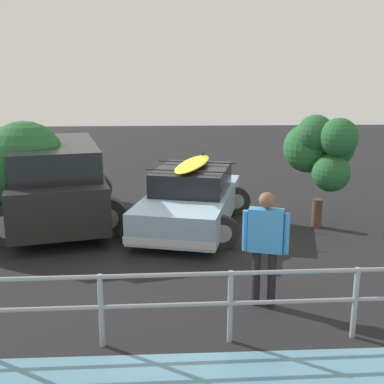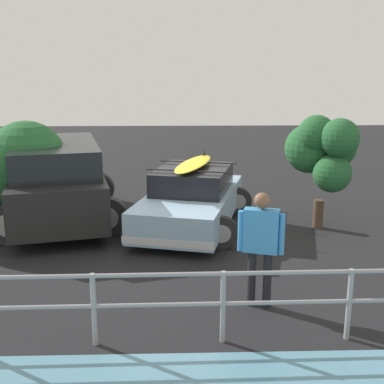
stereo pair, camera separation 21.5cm
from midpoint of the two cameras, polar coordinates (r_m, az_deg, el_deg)
name	(u,v)px [view 2 (the right image)]	position (r m, az deg, el deg)	size (l,w,h in m)	color
ground_plane	(168,228)	(10.80, -2.23, -4.32)	(44.00, 44.00, 0.02)	black
sedan_car	(192,199)	(10.74, 0.53, -0.85)	(3.01, 4.35, 1.60)	#8CADC6
suv_car	(58,181)	(11.40, -15.09, 1.29)	(3.39, 4.81, 1.86)	black
person_bystander	(261,239)	(7.02, 9.02, -5.57)	(0.65, 0.33, 1.73)	black
railing_fence	(223,295)	(6.19, 4.73, -12.11)	(9.77, 0.19, 0.97)	gray
bush_near_left	(324,149)	(10.83, 15.87, 4.97)	(1.56, 1.66, 2.51)	#4C3828
bush_near_right	(1,176)	(11.04, -21.20, 1.76)	(2.70, 2.32, 2.39)	#4C3828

